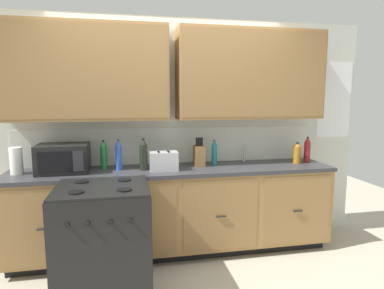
{
  "coord_description": "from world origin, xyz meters",
  "views": [
    {
      "loc": [
        -0.48,
        -3.04,
        1.65
      ],
      "look_at": [
        0.18,
        0.27,
        1.18
      ],
      "focal_mm": 30.88,
      "sensor_mm": 36.0,
      "label": 1
    }
  ],
  "objects_px": {
    "knife_block": "(199,155)",
    "bottle_teal": "(214,153)",
    "paper_towel_roll": "(16,161)",
    "bottle_blue": "(119,155)",
    "toaster": "(164,161)",
    "microwave": "(63,158)",
    "stove_range": "(104,241)",
    "bottle_amber": "(297,153)",
    "bottle_red": "(307,150)",
    "bottle_green": "(104,155)",
    "bottle_dark": "(143,155)"
  },
  "relations": [
    {
      "from": "stove_range",
      "to": "bottle_amber",
      "type": "xyz_separation_m",
      "value": [
        2.08,
        0.64,
        0.57
      ]
    },
    {
      "from": "microwave",
      "to": "bottle_dark",
      "type": "relative_size",
      "value": 1.48
    },
    {
      "from": "stove_range",
      "to": "knife_block",
      "type": "height_order",
      "value": "knife_block"
    },
    {
      "from": "bottle_dark",
      "to": "bottle_blue",
      "type": "bearing_deg",
      "value": 170.09
    },
    {
      "from": "stove_range",
      "to": "paper_towel_roll",
      "type": "bearing_deg",
      "value": 141.45
    },
    {
      "from": "microwave",
      "to": "bottle_blue",
      "type": "xyz_separation_m",
      "value": [
        0.53,
        0.01,
        0.01
      ]
    },
    {
      "from": "microwave",
      "to": "knife_block",
      "type": "distance_m",
      "value": 1.37
    },
    {
      "from": "bottle_teal",
      "to": "paper_towel_roll",
      "type": "bearing_deg",
      "value": -178.31
    },
    {
      "from": "knife_block",
      "to": "bottle_blue",
      "type": "height_order",
      "value": "bottle_blue"
    },
    {
      "from": "stove_range",
      "to": "toaster",
      "type": "height_order",
      "value": "toaster"
    },
    {
      "from": "stove_range",
      "to": "bottle_teal",
      "type": "relative_size",
      "value": 3.45
    },
    {
      "from": "bottle_dark",
      "to": "paper_towel_roll",
      "type": "bearing_deg",
      "value": 177.96
    },
    {
      "from": "paper_towel_roll",
      "to": "bottle_amber",
      "type": "xyz_separation_m",
      "value": [
        2.91,
        -0.03,
        -0.01
      ]
    },
    {
      "from": "knife_block",
      "to": "bottle_red",
      "type": "height_order",
      "value": "knife_block"
    },
    {
      "from": "knife_block",
      "to": "bottle_green",
      "type": "distance_m",
      "value": 0.99
    },
    {
      "from": "toaster",
      "to": "bottle_red",
      "type": "height_order",
      "value": "bottle_red"
    },
    {
      "from": "bottle_red",
      "to": "bottle_teal",
      "type": "bearing_deg",
      "value": 177.18
    },
    {
      "from": "bottle_amber",
      "to": "knife_block",
      "type": "bearing_deg",
      "value": 176.84
    },
    {
      "from": "stove_range",
      "to": "bottle_green",
      "type": "bearing_deg",
      "value": 92.16
    },
    {
      "from": "microwave",
      "to": "bottle_teal",
      "type": "distance_m",
      "value": 1.55
    },
    {
      "from": "toaster",
      "to": "bottle_teal",
      "type": "bearing_deg",
      "value": 15.76
    },
    {
      "from": "knife_block",
      "to": "bottle_green",
      "type": "xyz_separation_m",
      "value": [
        -0.99,
        0.05,
        0.03
      ]
    },
    {
      "from": "bottle_amber",
      "to": "bottle_blue",
      "type": "bearing_deg",
      "value": 179.16
    },
    {
      "from": "bottle_teal",
      "to": "bottle_green",
      "type": "height_order",
      "value": "bottle_green"
    },
    {
      "from": "bottle_green",
      "to": "bottle_amber",
      "type": "bearing_deg",
      "value": -2.9
    },
    {
      "from": "paper_towel_roll",
      "to": "stove_range",
      "type": "bearing_deg",
      "value": -38.55
    },
    {
      "from": "bottle_teal",
      "to": "bottle_green",
      "type": "relative_size",
      "value": 0.93
    },
    {
      "from": "bottle_teal",
      "to": "bottle_green",
      "type": "distance_m",
      "value": 1.17
    },
    {
      "from": "bottle_amber",
      "to": "toaster",
      "type": "bearing_deg",
      "value": -177.16
    },
    {
      "from": "bottle_red",
      "to": "bottle_amber",
      "type": "height_order",
      "value": "bottle_red"
    },
    {
      "from": "bottle_green",
      "to": "bottle_dark",
      "type": "distance_m",
      "value": 0.42
    },
    {
      "from": "knife_block",
      "to": "bottle_red",
      "type": "bearing_deg",
      "value": -1.26
    },
    {
      "from": "stove_range",
      "to": "bottle_dark",
      "type": "bearing_deg",
      "value": 59.2
    },
    {
      "from": "bottle_dark",
      "to": "bottle_amber",
      "type": "relative_size",
      "value": 1.37
    },
    {
      "from": "bottle_amber",
      "to": "microwave",
      "type": "bearing_deg",
      "value": 179.47
    },
    {
      "from": "knife_block",
      "to": "bottle_teal",
      "type": "distance_m",
      "value": 0.18
    },
    {
      "from": "knife_block",
      "to": "bottle_teal",
      "type": "height_order",
      "value": "knife_block"
    },
    {
      "from": "knife_block",
      "to": "bottle_dark",
      "type": "bearing_deg",
      "value": -172.72
    },
    {
      "from": "paper_towel_roll",
      "to": "knife_block",
      "type": "bearing_deg",
      "value": 1.05
    },
    {
      "from": "microwave",
      "to": "bottle_teal",
      "type": "xyz_separation_m",
      "value": [
        1.55,
        0.06,
        -0.01
      ]
    },
    {
      "from": "bottle_red",
      "to": "toaster",
      "type": "bearing_deg",
      "value": -176.23
    },
    {
      "from": "bottle_red",
      "to": "paper_towel_roll",
      "type": "bearing_deg",
      "value": -179.9
    },
    {
      "from": "stove_range",
      "to": "toaster",
      "type": "relative_size",
      "value": 3.39
    },
    {
      "from": "microwave",
      "to": "bottle_red",
      "type": "height_order",
      "value": "bottle_red"
    },
    {
      "from": "paper_towel_roll",
      "to": "bottle_blue",
      "type": "bearing_deg",
      "value": 0.01
    },
    {
      "from": "bottle_blue",
      "to": "toaster",
      "type": "bearing_deg",
      "value": -13.04
    },
    {
      "from": "stove_range",
      "to": "bottle_amber",
      "type": "relative_size",
      "value": 4.02
    },
    {
      "from": "bottle_amber",
      "to": "bottle_teal",
      "type": "bearing_deg",
      "value": 174.7
    },
    {
      "from": "microwave",
      "to": "knife_block",
      "type": "xyz_separation_m",
      "value": [
        1.37,
        0.04,
        -0.02
      ]
    },
    {
      "from": "paper_towel_roll",
      "to": "bottle_blue",
      "type": "relative_size",
      "value": 0.83
    }
  ]
}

